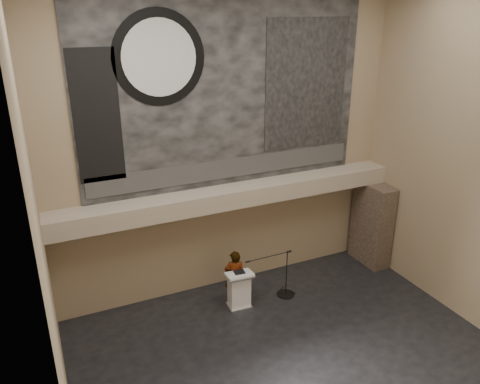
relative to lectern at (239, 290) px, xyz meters
name	(u,v)px	position (x,y,z in m)	size (l,w,h in m)	color
floor	(296,363)	(0.31, -2.58, -0.55)	(10.00, 10.00, 0.00)	black
wall_back	(228,147)	(0.31, 1.42, 3.70)	(10.00, 0.02, 8.50)	#907E5B
wall_front	(470,301)	(0.31, -6.58, 3.70)	(10.00, 0.02, 8.50)	#907E5B
wall_left	(42,245)	(-4.69, -2.58, 3.70)	(0.02, 8.00, 8.50)	#907E5B
wall_right	(480,164)	(5.31, -2.58, 3.70)	(0.02, 8.00, 8.50)	#907E5B
soffit	(234,196)	(0.31, 1.02, 2.40)	(10.00, 0.80, 0.50)	gray
sprinkler_left	(180,215)	(-1.29, 0.97, 2.12)	(0.04, 0.04, 0.06)	#B2893D
sprinkler_right	(293,195)	(2.21, 0.97, 2.12)	(0.04, 0.04, 0.06)	#B2893D
banner	(228,94)	(0.31, 1.39, 5.15)	(8.00, 0.05, 5.00)	black
banner_text_strip	(229,168)	(0.31, 1.35, 3.10)	(7.76, 0.02, 0.55)	#2F2F2F
banner_clock_rim	(159,58)	(-1.49, 1.35, 6.15)	(2.30, 2.30, 0.02)	black
banner_clock_face	(159,58)	(-1.49, 1.33, 6.15)	(1.84, 1.84, 0.02)	silver
banner_building_print	(306,85)	(2.71, 1.35, 5.25)	(2.60, 0.02, 3.60)	black
banner_brick_print	(97,117)	(-3.09, 1.35, 4.85)	(1.10, 0.02, 3.20)	black
stone_pier	(372,224)	(4.96, 0.57, 0.80)	(0.60, 1.40, 2.70)	#3D2F25
lectern	(239,290)	(0.00, 0.00, 0.00)	(0.75, 0.56, 1.13)	silver
binder	(239,272)	(0.01, 0.01, 0.56)	(0.29, 0.23, 0.04)	black
papers	(235,275)	(-0.16, -0.07, 0.55)	(0.21, 0.29, 0.01)	white
speaker_person	(235,277)	(0.00, 0.31, 0.25)	(0.59, 0.39, 1.61)	white
mic_stand	(284,288)	(1.44, -0.01, -0.33)	(1.58, 0.52, 1.45)	black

